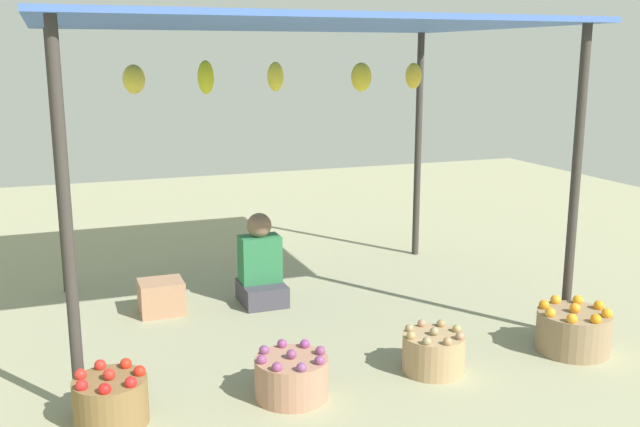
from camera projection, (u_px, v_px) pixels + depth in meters
The scene contains 8 objects.
ground_plane at pixel (295, 311), 6.01m from camera, with size 14.00×14.00×0.00m, color #999876.
market_stall_structure at pixel (292, 41), 5.55m from camera, with size 3.81×2.71×2.34m.
vendor_person at pixel (261, 269), 6.16m from camera, with size 0.36×0.44×0.78m.
basket_red_tomatoes at pixel (111, 400), 4.15m from camera, with size 0.42×0.42×0.34m.
basket_purple_onions at pixel (292, 377), 4.47m from camera, with size 0.46×0.46×0.31m.
basket_potatoes at pixel (433, 352), 4.84m from camera, with size 0.42×0.42×0.31m.
basket_oranges at pixel (573, 330), 5.17m from camera, with size 0.52×0.52×0.36m.
wooden_crate_near_vendor at pixel (161, 297), 5.93m from camera, with size 0.35×0.31×0.27m, color #A87958.
Camera 1 is at (-1.81, -5.40, 2.09)m, focal length 40.56 mm.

